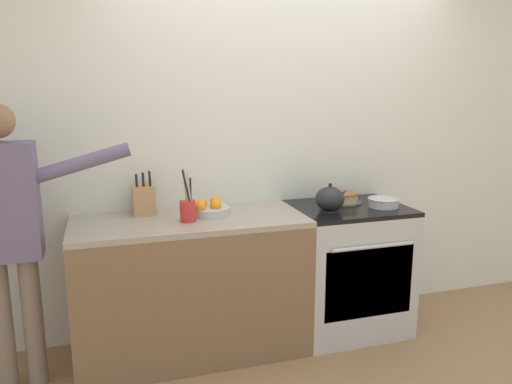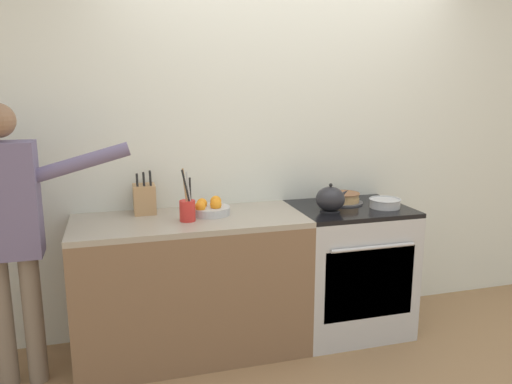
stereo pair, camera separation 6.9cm
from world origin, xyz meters
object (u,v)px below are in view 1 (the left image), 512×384
(mixing_bowl, at_px, (384,202))
(fruit_bowl, at_px, (210,209))
(stove_range, at_px, (347,268))
(person_baker, at_px, (9,225))
(layer_cake, at_px, (342,198))
(knife_block, at_px, (144,199))
(tea_kettle, at_px, (330,199))
(utensil_crock, at_px, (188,209))

(mixing_bowl, relative_size, fruit_bowl, 0.84)
(stove_range, relative_size, person_baker, 0.55)
(layer_cake, bearing_deg, stove_range, -90.88)
(knife_block, height_order, person_baker, person_baker)
(stove_range, height_order, mixing_bowl, mixing_bowl)
(tea_kettle, relative_size, person_baker, 0.14)
(person_baker, bearing_deg, layer_cake, -7.55)
(utensil_crock, height_order, fruit_bowl, utensil_crock)
(knife_block, bearing_deg, tea_kettle, -13.30)
(utensil_crock, bearing_deg, tea_kettle, -0.68)
(stove_range, xyz_separation_m, mixing_bowl, (0.21, -0.09, 0.48))
(tea_kettle, height_order, utensil_crock, utensil_crock)
(tea_kettle, distance_m, fruit_bowl, 0.80)
(mixing_bowl, bearing_deg, fruit_bowl, 172.71)
(knife_block, bearing_deg, stove_range, -8.61)
(tea_kettle, relative_size, utensil_crock, 0.71)
(stove_range, distance_m, knife_block, 1.50)
(mixing_bowl, bearing_deg, tea_kettle, 177.72)
(knife_block, distance_m, person_baker, 0.81)
(stove_range, xyz_separation_m, layer_cake, (0.00, 0.11, 0.49))
(utensil_crock, relative_size, person_baker, 0.20)
(mixing_bowl, bearing_deg, person_baker, -179.73)
(tea_kettle, bearing_deg, fruit_bowl, 170.21)
(knife_block, distance_m, fruit_bowl, 0.43)
(person_baker, bearing_deg, fruit_bowl, -5.21)
(mixing_bowl, height_order, person_baker, person_baker)
(stove_range, height_order, utensil_crock, utensil_crock)
(layer_cake, xyz_separation_m, mixing_bowl, (0.21, -0.20, -0.00))
(layer_cake, bearing_deg, tea_kettle, -135.28)
(fruit_bowl, bearing_deg, tea_kettle, -9.79)
(fruit_bowl, bearing_deg, mixing_bowl, -7.29)
(fruit_bowl, bearing_deg, utensil_crock, -142.65)
(layer_cake, distance_m, knife_block, 1.38)
(knife_block, xyz_separation_m, person_baker, (-0.75, -0.31, -0.03))
(layer_cake, bearing_deg, knife_block, 176.00)
(tea_kettle, bearing_deg, layer_cake, 44.72)
(layer_cake, height_order, fruit_bowl, fruit_bowl)
(utensil_crock, xyz_separation_m, fruit_bowl, (0.16, 0.12, -0.04))
(knife_block, bearing_deg, person_baker, -157.62)
(layer_cake, bearing_deg, mixing_bowl, -43.56)
(knife_block, bearing_deg, utensil_crock, -48.31)
(knife_block, bearing_deg, layer_cake, -4.00)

